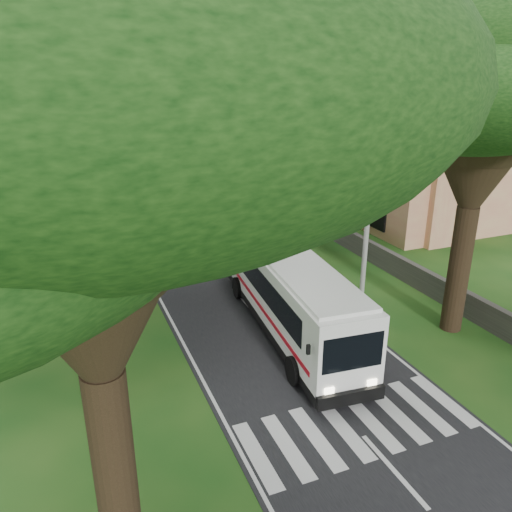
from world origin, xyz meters
TOP-DOWN VIEW (x-y plane):
  - ground at (0.00, 0.00)m, footprint 140.00×140.00m
  - road at (0.00, 25.00)m, footprint 8.00×120.00m
  - crosswalk at (0.00, -2.00)m, footprint 8.00×3.00m
  - property_wall at (9.00, 24.00)m, footprint 0.35×50.00m
  - church at (17.86, 21.55)m, footprint 14.00×24.00m
  - pole_near at (5.50, 6.00)m, footprint 1.60×0.24m
  - pole_mid at (5.50, 26.00)m, footprint 1.60×0.24m
  - pole_far at (5.50, 46.00)m, footprint 1.60×0.24m
  - tree_l_near at (-7.50, -4.00)m, footprint 12.50×12.50m
  - tree_l_mida at (-8.00, 12.00)m, footprint 14.90×14.90m
  - tree_l_midb at (-7.50, 30.00)m, footprint 15.99×15.99m
  - tree_l_far at (-8.50, 48.00)m, footprint 13.86×13.86m
  - tree_r_near at (7.50, 2.00)m, footprint 13.63×13.63m
  - tree_r_mida at (8.00, 20.00)m, footprint 13.20×13.20m
  - tree_r_midb at (7.50, 38.00)m, footprint 13.87×13.87m
  - tree_r_far at (8.50, 56.00)m, footprint 15.80×15.80m
  - coach_bus at (0.80, 4.75)m, footprint 3.53×11.96m
  - distant_car_a at (-1.09, 43.54)m, footprint 2.52×4.57m
  - distant_car_b at (-2.01, 57.88)m, footprint 2.14×4.18m
  - pedestrian at (-6.12, 12.18)m, footprint 0.44×0.64m

SIDE VIEW (x-z plane):
  - ground at x=0.00m, z-range 0.00..0.00m
  - crosswalk at x=0.00m, z-range -0.01..0.01m
  - road at x=0.00m, z-range -0.01..0.03m
  - property_wall at x=9.00m, z-range 0.00..1.20m
  - distant_car_b at x=-2.01m, z-range 0.03..1.34m
  - distant_car_a at x=-1.09m, z-range 0.03..1.50m
  - pedestrian at x=-6.12m, z-range 0.00..1.69m
  - coach_bus at x=0.80m, z-range 0.13..3.61m
  - pole_near at x=5.50m, z-range 0.18..8.18m
  - pole_mid at x=5.50m, z-range 0.18..8.18m
  - pole_far at x=5.50m, z-range 0.18..8.18m
  - church at x=17.86m, z-range -0.89..10.71m
  - tree_l_near at x=-7.50m, z-range 3.77..16.95m
  - tree_l_midb at x=-7.50m, z-range 3.75..18.19m
  - tree_r_near at x=7.50m, z-range 4.06..18.24m
  - tree_l_mida at x=-8.00m, z-range 3.98..18.47m
  - tree_l_far at x=-8.50m, z-range 4.17..18.69m
  - tree_r_far at x=8.50m, z-range 4.16..19.36m
  - tree_r_midb at x=7.50m, z-range 4.34..19.19m
  - tree_r_mida at x=8.00m, z-range 4.72..20.15m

